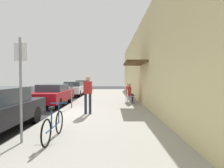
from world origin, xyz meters
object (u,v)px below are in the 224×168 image
object	(u,v)px
parked_car_2	(73,88)
seated_patron_1	(129,91)
bicycle_0	(53,126)
cafe_chair_0	(129,95)
parked_car_3	(83,86)
seated_patron_0	(130,92)
cafe_chair_1	(128,94)
parking_meter	(71,94)
parked_car_1	(52,94)
street_sign	(20,82)
pedestrian_standing	(87,92)

from	to	relation	value
parked_car_2	seated_patron_1	world-z (taller)	seated_patron_1
bicycle_0	cafe_chair_0	size ratio (longest dim) A/B	1.97
parked_car_3	bicycle_0	world-z (taller)	parked_car_3
seated_patron_0	cafe_chair_1	bearing A→B (deg)	94.03
parked_car_2	bicycle_0	world-z (taller)	parked_car_2
parked_car_3	parking_meter	world-z (taller)	parking_meter
bicycle_0	cafe_chair_0	xyz separation A→B (m)	(2.63, 6.87, 0.14)
parked_car_1	cafe_chair_1	world-z (taller)	parked_car_1
parked_car_3	street_sign	size ratio (longest dim) A/B	1.69
parked_car_2	cafe_chair_1	world-z (taller)	parked_car_2
parked_car_1	seated_patron_0	world-z (taller)	seated_patron_0
parked_car_3	pedestrian_standing	size ratio (longest dim) A/B	2.59
parked_car_1	pedestrian_standing	world-z (taller)	pedestrian_standing
seated_patron_0	seated_patron_1	distance (m)	0.77
parked_car_2	seated_patron_0	distance (m)	7.92
seated_patron_0	seated_patron_1	xyz separation A→B (m)	(0.00, 0.77, 0.00)
parking_meter	seated_patron_0	xyz separation A→B (m)	(3.37, 1.74, -0.07)
parking_meter	bicycle_0	distance (m)	5.19
street_sign	seated_patron_1	bearing A→B (deg)	66.53
seated_patron_1	pedestrian_standing	distance (m)	4.80
parking_meter	cafe_chair_0	distance (m)	3.74
street_sign	cafe_chair_0	distance (m)	7.92
street_sign	bicycle_0	distance (m)	1.39
parked_car_2	seated_patron_0	bearing A→B (deg)	-51.65
parked_car_1	seated_patron_1	world-z (taller)	seated_patron_1
parked_car_2	seated_patron_1	size ratio (longest dim) A/B	3.41
parking_meter	cafe_chair_1	size ratio (longest dim) A/B	1.52
parked_car_2	pedestrian_standing	size ratio (longest dim) A/B	2.59
parking_meter	cafe_chair_1	xyz separation A→B (m)	(3.31, 2.53, -0.26)
parked_car_3	cafe_chair_1	xyz separation A→B (m)	(4.86, -11.08, -0.13)
cafe_chair_0	seated_patron_1	bearing A→B (deg)	85.44
bicycle_0	parked_car_1	bearing A→B (deg)	108.21
parked_car_1	parked_car_3	distance (m)	11.98
parked_car_2	cafe_chair_1	xyz separation A→B (m)	(4.86, -5.42, -0.10)
cafe_chair_1	seated_patron_1	size ratio (longest dim) A/B	0.67
cafe_chair_1	seated_patron_1	distance (m)	0.20
parked_car_1	parked_car_3	world-z (taller)	parked_car_3
parking_meter	seated_patron_0	bearing A→B (deg)	27.27
bicycle_0	cafe_chair_0	distance (m)	7.36
parking_meter	seated_patron_0	world-z (taller)	parking_meter
parked_car_2	street_sign	xyz separation A→B (m)	(1.50, -13.32, 0.92)
bicycle_0	seated_patron_0	bearing A→B (deg)	68.59
parked_car_1	cafe_chair_0	bearing A→B (deg)	1.31
seated_patron_0	parked_car_1	bearing A→B (deg)	-178.70
cafe_chair_0	seated_patron_0	bearing A→B (deg)	0.21
parked_car_3	seated_patron_0	world-z (taller)	parked_car_3
bicycle_0	seated_patron_0	distance (m)	7.38
seated_patron_0	parked_car_3	bearing A→B (deg)	112.51
parked_car_3	parking_meter	size ratio (longest dim) A/B	3.33
pedestrian_standing	cafe_chair_1	bearing A→B (deg)	62.72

